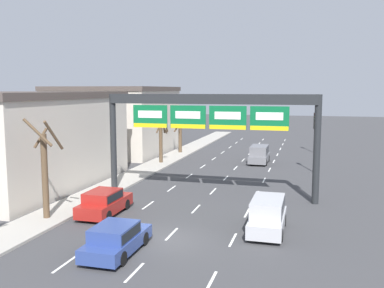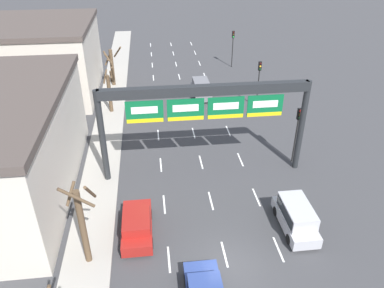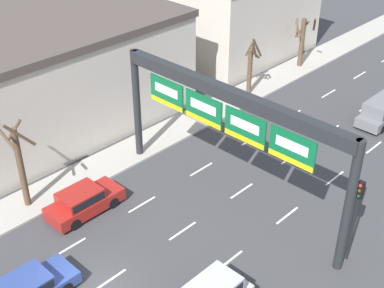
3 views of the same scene
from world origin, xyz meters
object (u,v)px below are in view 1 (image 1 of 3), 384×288
object	(u,v)px
tree_bare_second	(161,140)
tree_bare_third	(180,132)
sign_gantry	(208,115)
suv_grey	(259,154)
car_red	(104,202)
traffic_light_near_gantry	(317,152)
traffic_light_far_end	(315,124)
traffic_light_mid_block	(315,134)
car_blue	(116,238)
tree_bare_closest	(45,169)
suv_silver	(268,214)

from	to	relation	value
tree_bare_second	tree_bare_third	xyz separation A→B (m)	(-0.26, 7.45, 0.11)
sign_gantry	suv_grey	size ratio (longest dim) A/B	3.44
car_red	tree_bare_third	size ratio (longest dim) A/B	0.94
sign_gantry	tree_bare_second	distance (m)	14.74
sign_gantry	traffic_light_near_gantry	size ratio (longest dim) A/B	3.20
suv_grey	traffic_light_far_end	xyz separation A→B (m)	(5.54, 9.48, 2.44)
tree_bare_second	sign_gantry	bearing A→B (deg)	-57.00
traffic_light_mid_block	car_red	bearing A→B (deg)	-125.21
car_blue	tree_bare_third	distance (m)	31.91
suv_grey	car_red	bearing A→B (deg)	-108.32
car_blue	traffic_light_far_end	distance (m)	37.49
car_red	tree_bare_closest	world-z (taller)	tree_bare_closest
car_blue	suv_grey	world-z (taller)	suv_grey
suv_silver	tree_bare_second	distance (m)	22.69
tree_bare_second	tree_bare_closest	bearing A→B (deg)	-90.05
suv_silver	tree_bare_second	xyz separation A→B (m)	(-12.69, 18.75, 1.49)
traffic_light_near_gantry	tree_bare_closest	xyz separation A→B (m)	(-15.29, -8.89, -0.31)
car_blue	traffic_light_near_gantry	world-z (taller)	traffic_light_near_gantry
tree_bare_second	tree_bare_third	distance (m)	7.45
suv_grey	tree_bare_closest	xyz separation A→B (m)	(-9.74, -23.12, 2.08)
car_blue	traffic_light_near_gantry	bearing A→B (deg)	54.11
suv_silver	car_blue	bearing A→B (deg)	-142.48
car_blue	suv_grey	xyz separation A→B (m)	(3.54, 26.79, 0.25)
car_red	traffic_light_mid_block	distance (m)	21.80
sign_gantry	car_red	world-z (taller)	sign_gantry
suv_silver	traffic_light_far_end	distance (m)	31.48
car_blue	traffic_light_mid_block	world-z (taller)	traffic_light_mid_block
sign_gantry	tree_bare_closest	bearing A→B (deg)	-134.27
car_red	tree_bare_third	world-z (taller)	tree_bare_third
traffic_light_near_gantry	traffic_light_mid_block	distance (m)	10.73
suv_silver	traffic_light_mid_block	world-z (taller)	traffic_light_mid_block
traffic_light_near_gantry	traffic_light_far_end	world-z (taller)	traffic_light_far_end
car_red	traffic_light_far_end	xyz separation A→B (m)	(12.56, 30.66, 2.64)
traffic_light_near_gantry	tree_bare_second	bearing A→B (deg)	143.76
tree_bare_second	suv_grey	bearing A→B (deg)	17.36
traffic_light_far_end	tree_bare_closest	bearing A→B (deg)	-115.11
suv_grey	tree_bare_third	size ratio (longest dim) A/B	0.95
suv_silver	traffic_light_near_gantry	size ratio (longest dim) A/B	0.91
car_blue	tree_bare_second	distance (m)	24.61
car_red	car_blue	bearing A→B (deg)	-58.23
suv_grey	traffic_light_far_end	bearing A→B (deg)	59.70
sign_gantry	tree_bare_third	world-z (taller)	sign_gantry
traffic_light_far_end	car_blue	bearing A→B (deg)	-104.05
traffic_light_near_gantry	car_red	bearing A→B (deg)	-151.07
sign_gantry	suv_grey	bearing A→B (deg)	82.82
suv_silver	tree_bare_third	world-z (taller)	tree_bare_third
traffic_light_near_gantry	traffic_light_far_end	distance (m)	23.72
sign_gantry	traffic_light_mid_block	size ratio (longest dim) A/B	3.08
sign_gantry	suv_grey	world-z (taller)	sign_gantry
suv_silver	traffic_light_far_end	xyz separation A→B (m)	(2.57, 31.28, 2.43)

